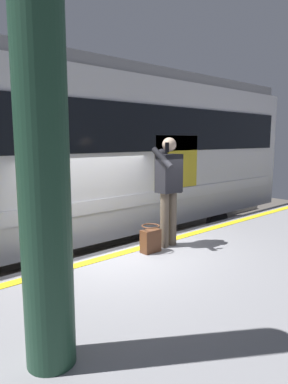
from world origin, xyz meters
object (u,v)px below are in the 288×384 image
at_px(train_carriage, 45,150).
at_px(handbag, 151,240).
at_px(passenger, 169,183).
at_px(station_column, 42,138).

height_order(train_carriage, handbag, train_carriage).
bearing_deg(train_carriage, passenger, 105.45).
height_order(passenger, handbag, passenger).
xyz_separation_m(train_carriage, station_column, (2.05, 4.22, 0.22)).
height_order(train_carriage, station_column, station_column).
distance_m(passenger, station_column, 3.24).
bearing_deg(train_carriage, station_column, 64.15).
xyz_separation_m(passenger, handbag, (0.43, 0.05, -0.84)).
height_order(train_carriage, passenger, train_carriage).
bearing_deg(passenger, handbag, 6.65).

